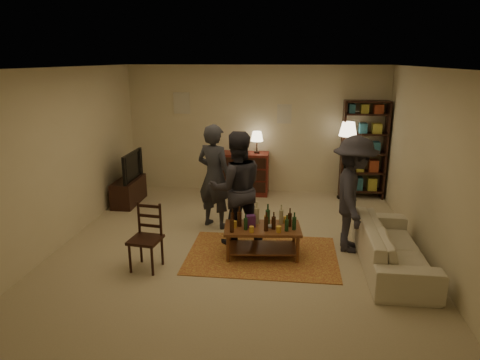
% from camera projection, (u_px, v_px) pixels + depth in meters
% --- Properties ---
extents(floor, '(6.00, 6.00, 0.00)m').
position_uv_depth(floor, '(239.00, 246.00, 6.66)').
color(floor, '#C6B793').
rests_on(floor, ground).
extents(room_shell, '(6.00, 6.00, 6.00)m').
position_uv_depth(room_shell, '(225.00, 108.00, 9.08)').
color(room_shell, beige).
rests_on(room_shell, ground).
extents(rug, '(2.20, 1.50, 0.01)m').
position_uv_depth(rug, '(262.00, 255.00, 6.36)').
color(rug, maroon).
rests_on(rug, ground).
extents(coffee_table, '(1.16, 0.71, 0.79)m').
position_uv_depth(coffee_table, '(262.00, 230.00, 6.25)').
color(coffee_table, brown).
rests_on(coffee_table, ground).
extents(dining_chair, '(0.45, 0.45, 0.93)m').
position_uv_depth(dining_chair, '(147.00, 234.00, 5.88)').
color(dining_chair, black).
rests_on(dining_chair, ground).
extents(tv_stand, '(0.40, 1.00, 1.06)m').
position_uv_depth(tv_stand, '(129.00, 185.00, 8.55)').
color(tv_stand, black).
rests_on(tv_stand, ground).
extents(dresser, '(1.00, 0.50, 1.36)m').
position_uv_depth(dresser, '(245.00, 172.00, 9.14)').
color(dresser, maroon).
rests_on(dresser, ground).
extents(bookshelf, '(0.90, 0.34, 2.02)m').
position_uv_depth(bookshelf, '(364.00, 149.00, 8.77)').
color(bookshelf, black).
rests_on(bookshelf, ground).
extents(floor_lamp, '(0.36, 0.36, 1.60)m').
position_uv_depth(floor_lamp, '(348.00, 134.00, 8.60)').
color(floor_lamp, black).
rests_on(floor_lamp, ground).
extents(sofa, '(0.81, 2.08, 0.61)m').
position_uv_depth(sofa, '(392.00, 246.00, 5.94)').
color(sofa, beige).
rests_on(sofa, ground).
extents(person_left, '(0.77, 0.66, 1.79)m').
position_uv_depth(person_left, '(214.00, 176.00, 7.25)').
color(person_left, '#2A2B32').
rests_on(person_left, ground).
extents(person_right, '(1.04, 0.91, 1.79)m').
position_uv_depth(person_right, '(236.00, 189.00, 6.57)').
color(person_right, '#27262D').
rests_on(person_right, ground).
extents(person_by_sofa, '(0.74, 1.18, 1.76)m').
position_uv_depth(person_by_sofa, '(353.00, 194.00, 6.34)').
color(person_by_sofa, '#2B2931').
rests_on(person_by_sofa, ground).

